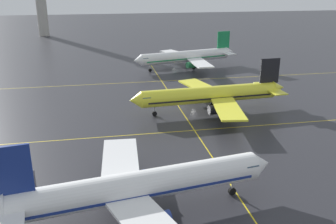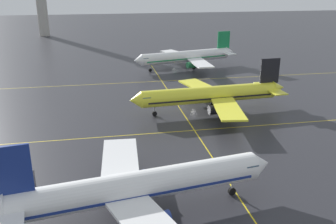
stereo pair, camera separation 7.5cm
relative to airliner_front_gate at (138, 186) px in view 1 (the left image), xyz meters
name	(u,v)px [view 1 (the left image)]	position (x,y,z in m)	size (l,w,h in m)	color
airliner_front_gate	(138,186)	(0.00, 0.00, 0.00)	(36.57, 31.24, 11.38)	white
airliner_second_row	(211,95)	(20.02, 35.15, -0.07)	(35.92, 30.94, 11.17)	yellow
airliner_third_row	(187,56)	(24.56, 77.54, -0.04)	(35.93, 30.54, 11.26)	white
taxiway_markings	(194,130)	(13.63, 24.96, -3.88)	(118.22, 123.89, 0.01)	yellow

